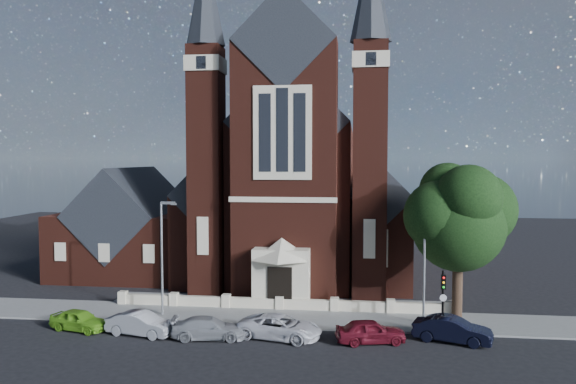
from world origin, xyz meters
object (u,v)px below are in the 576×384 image
object	(u,v)px
traffic_signal	(443,293)
car_silver_a	(141,324)
street_lamp_left	(163,251)
street_tree	(461,219)
car_silver_b	(209,328)
car_dark_red	(370,331)
car_lime_van	(79,320)
church	(302,187)
car_white_suv	(280,327)
parish_hall	(132,232)
car_navy	(452,330)
street_lamp_right	(426,257)

from	to	relation	value
traffic_signal	car_silver_a	xyz separation A→B (m)	(-18.86, -2.75, -1.86)
street_lamp_left	car_silver_a	world-z (taller)	street_lamp_left
street_tree	car_silver_b	size ratio (longest dim) A/B	2.34
traffic_signal	car_dark_red	world-z (taller)	traffic_signal
car_lime_van	car_dark_red	bearing A→B (deg)	-75.95
church	traffic_signal	xyz separation A→B (m)	(11.00, -20.52, -5.60)
car_white_suv	car_silver_b	bearing A→B (deg)	111.14
car_silver_b	traffic_signal	bearing A→B (deg)	-85.13
church	car_silver_b	world-z (taller)	church
street_lamp_left	car_white_suv	xyz separation A→B (m)	(8.81, -3.86, -3.88)
street_tree	car_lime_van	xyz separation A→B (m)	(-24.77, -5.57, -6.28)
car_silver_b	parish_hall	bearing A→B (deg)	27.67
street_lamp_left	car_silver_b	world-z (taller)	street_lamp_left
traffic_signal	car_silver_b	distance (m)	14.86
street_tree	car_dark_red	distance (m)	10.51
car_silver_a	street_lamp_left	bearing A→B (deg)	12.40
street_lamp_left	car_silver_b	bearing A→B (deg)	-45.12
car_lime_van	car_navy	world-z (taller)	car_navy
street_lamp_left	car_dark_red	size ratio (longest dim) A/B	1.93
church	street_lamp_left	bearing A→B (deg)	-112.66
car_lime_van	car_silver_a	size ratio (longest dim) A/B	0.90
street_lamp_left	car_dark_red	xyz separation A→B (m)	(14.33, -4.06, -3.88)
street_tree	car_white_suv	size ratio (longest dim) A/B	2.06
street_lamp_right	car_dark_red	bearing A→B (deg)	-132.18
car_white_suv	car_navy	world-z (taller)	car_navy
street_lamp_left	car_silver_b	distance (m)	7.45
parish_hall	car_dark_red	distance (m)	28.97
church	car_navy	bearing A→B (deg)	-63.01
street_lamp_left	street_lamp_right	world-z (taller)	same
car_silver_b	car_white_suv	xyz separation A→B (m)	(4.34, 0.62, 0.06)
street_lamp_left	church	bearing A→B (deg)	67.34
car_silver_a	car_white_suv	distance (m)	8.77
car_dark_red	car_navy	bearing A→B (deg)	-93.43
church	street_tree	xyz separation A→B (m)	(12.60, -17.23, -1.23)
car_silver_b	car_dark_red	bearing A→B (deg)	-94.03
car_white_suv	car_dark_red	world-z (taller)	car_white_suv
street_lamp_right	traffic_signal	distance (m)	2.71
traffic_signal	car_white_suv	world-z (taller)	traffic_signal
street_tree	car_silver_a	size ratio (longest dim) A/B	2.42
parish_hall	car_silver_b	bearing A→B (deg)	-55.81
church	car_silver_a	size ratio (longest dim) A/B	7.91
church	car_dark_red	world-z (taller)	church
church	car_navy	size ratio (longest dim) A/B	7.53
church	street_lamp_right	bearing A→B (deg)	-61.96
street_lamp_left	street_lamp_right	distance (m)	18.00
street_lamp_left	traffic_signal	distance (m)	19.08
car_silver_a	car_white_suv	size ratio (longest dim) A/B	0.85
parish_hall	car_lime_van	xyz separation A→B (m)	(3.82, -17.86, -3.33)
car_dark_red	car_navy	size ratio (longest dim) A/B	0.91
car_silver_b	car_navy	distance (m)	14.82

